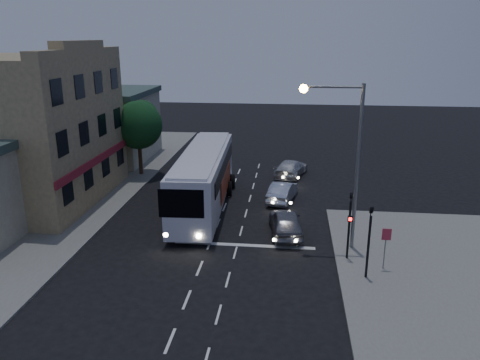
# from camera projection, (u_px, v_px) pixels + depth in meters

# --- Properties ---
(ground) EXTENTS (120.00, 120.00, 0.00)m
(ground) POSITION_uv_depth(u_px,v_px,m) (203.00, 259.00, 24.91)
(ground) COLOR black
(sidewalk_far) EXTENTS (12.00, 50.00, 0.12)m
(sidewalk_far) POSITION_uv_depth(u_px,v_px,m) (47.00, 199.00, 33.86)
(sidewalk_far) COLOR slate
(sidewalk_far) RESTS_ON ground
(road_markings) EXTENTS (8.00, 30.55, 0.01)m
(road_markings) POSITION_uv_depth(u_px,v_px,m) (235.00, 235.00, 27.91)
(road_markings) COLOR silver
(road_markings) RESTS_ON ground
(tour_bus) EXTENTS (3.29, 13.25, 4.04)m
(tour_bus) POSITION_uv_depth(u_px,v_px,m) (204.00, 178.00, 31.74)
(tour_bus) COLOR silver
(tour_bus) RESTS_ON ground
(car_suv) EXTENTS (2.31, 4.66, 1.53)m
(car_suv) POSITION_uv_depth(u_px,v_px,m) (286.00, 222.00, 27.84)
(car_suv) COLOR gray
(car_suv) RESTS_ON ground
(car_sedan_a) EXTENTS (2.28, 4.42, 1.39)m
(car_sedan_a) POSITION_uv_depth(u_px,v_px,m) (282.00, 192.00, 33.57)
(car_sedan_a) COLOR silver
(car_sedan_a) RESTS_ON ground
(car_sedan_b) EXTENTS (3.16, 5.14, 1.39)m
(car_sedan_b) POSITION_uv_depth(u_px,v_px,m) (291.00, 168.00, 39.47)
(car_sedan_b) COLOR silver
(car_sedan_b) RESTS_ON ground
(traffic_signal_main) EXTENTS (0.25, 0.35, 4.10)m
(traffic_signal_main) POSITION_uv_depth(u_px,v_px,m) (350.00, 218.00, 24.13)
(traffic_signal_main) COLOR black
(traffic_signal_main) RESTS_ON sidewalk_near
(traffic_signal_side) EXTENTS (0.18, 0.15, 4.10)m
(traffic_signal_side) POSITION_uv_depth(u_px,v_px,m) (369.00, 234.00, 22.18)
(traffic_signal_side) COLOR black
(traffic_signal_side) RESTS_ON sidewalk_near
(regulatory_sign) EXTENTS (0.45, 0.12, 2.20)m
(regulatory_sign) POSITION_uv_depth(u_px,v_px,m) (386.00, 242.00, 23.23)
(regulatory_sign) COLOR slate
(regulatory_sign) RESTS_ON sidewalk_near
(streetlight) EXTENTS (3.32, 0.44, 9.00)m
(streetlight) POSITION_uv_depth(u_px,v_px,m) (346.00, 149.00, 24.53)
(streetlight) COLOR slate
(streetlight) RESTS_ON sidewalk_near
(main_building) EXTENTS (10.12, 12.00, 11.00)m
(main_building) POSITION_uv_depth(u_px,v_px,m) (25.00, 130.00, 32.45)
(main_building) COLOR #7D6E4E
(main_building) RESTS_ON sidewalk_far
(low_building_north) EXTENTS (9.40, 9.40, 6.50)m
(low_building_north) POSITION_uv_depth(u_px,v_px,m) (101.00, 124.00, 44.32)
(low_building_north) COLOR gray
(low_building_north) RESTS_ON sidewalk_far
(street_tree) EXTENTS (4.00, 4.00, 6.20)m
(street_tree) POSITION_uv_depth(u_px,v_px,m) (138.00, 123.00, 38.71)
(street_tree) COLOR black
(street_tree) RESTS_ON sidewalk_far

